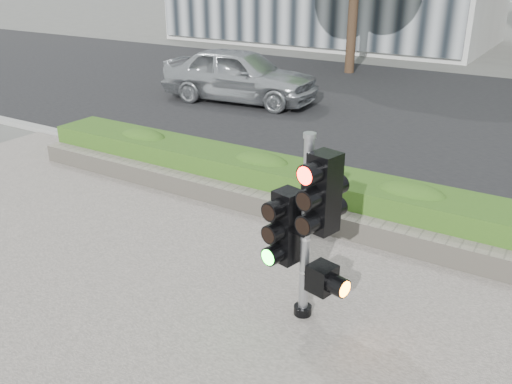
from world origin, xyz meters
TOP-DOWN VIEW (x-y plane):
  - ground at (0.00, 0.00)m, footprint 120.00×120.00m
  - road at (0.00, 10.00)m, footprint 60.00×13.00m
  - curb at (0.00, 3.15)m, footprint 60.00×0.25m
  - stone_wall at (0.00, 1.90)m, footprint 12.00×0.32m
  - hedge at (0.00, 2.55)m, footprint 12.00×1.00m
  - traffic_signal at (1.14, -0.24)m, footprint 0.83×0.66m
  - car_silver at (-5.49, 8.38)m, footprint 4.90×2.40m

SIDE VIEW (x-z plane):
  - ground at x=0.00m, z-range 0.00..0.00m
  - road at x=0.00m, z-range 0.00..0.02m
  - curb at x=0.00m, z-range 0.00..0.12m
  - stone_wall at x=0.00m, z-range 0.03..0.37m
  - hedge at x=0.00m, z-range 0.03..0.71m
  - car_silver at x=-5.49m, z-range 0.02..1.63m
  - traffic_signal at x=1.14m, z-range 0.15..2.42m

